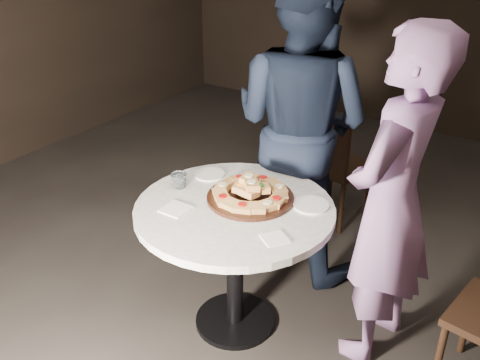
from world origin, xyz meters
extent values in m
plane|color=black|center=(0.00, 0.00, 0.00)|extent=(7.00, 7.00, 0.00)
cylinder|color=black|center=(0.00, -0.08, 0.02)|extent=(0.58, 0.58, 0.03)
cylinder|color=black|center=(0.00, -0.08, 0.39)|extent=(0.12, 0.12, 0.71)
cylinder|color=silver|center=(0.00, -0.08, 0.76)|extent=(1.32, 1.32, 0.04)
cylinder|color=black|center=(0.02, 0.02, 0.79)|extent=(0.58, 0.58, 0.02)
cube|color=tan|center=(0.18, 0.03, 0.81)|extent=(0.09, 0.11, 0.04)
cylinder|color=#B9130E|center=(0.18, 0.03, 0.83)|extent=(0.05, 0.05, 0.01)
cube|color=tan|center=(0.17, 0.09, 0.81)|extent=(0.12, 0.12, 0.04)
cube|color=tan|center=(0.13, 0.14, 0.81)|extent=(0.12, 0.12, 0.04)
cylinder|color=beige|center=(0.13, 0.14, 0.83)|extent=(0.06, 0.06, 0.01)
cube|color=tan|center=(0.07, 0.17, 0.81)|extent=(0.12, 0.11, 0.04)
cube|color=tan|center=(0.00, 0.18, 0.81)|extent=(0.10, 0.08, 0.04)
cylinder|color=#B9130E|center=(0.00, 0.18, 0.83)|extent=(0.05, 0.05, 0.01)
cube|color=tan|center=(-0.06, 0.16, 0.81)|extent=(0.12, 0.12, 0.04)
cube|color=tan|center=(-0.11, 0.11, 0.81)|extent=(0.12, 0.12, 0.04)
cylinder|color=#B9130E|center=(-0.11, 0.11, 0.83)|extent=(0.06, 0.06, 0.01)
cube|color=tan|center=(-0.13, 0.05, 0.81)|extent=(0.08, 0.10, 0.04)
cube|color=tan|center=(-0.13, -0.01, 0.81)|extent=(0.10, 0.11, 0.04)
cylinder|color=beige|center=(-0.13, -0.01, 0.83)|extent=(0.06, 0.06, 0.01)
cube|color=tan|center=(-0.10, -0.07, 0.81)|extent=(0.12, 0.12, 0.04)
cube|color=tan|center=(-0.05, -0.11, 0.81)|extent=(0.12, 0.12, 0.04)
cylinder|color=#B9130E|center=(-0.05, -0.11, 0.83)|extent=(0.06, 0.06, 0.01)
cube|color=tan|center=(0.01, -0.13, 0.81)|extent=(0.10, 0.09, 0.04)
cube|color=tan|center=(0.07, -0.13, 0.81)|extent=(0.12, 0.11, 0.04)
cylinder|color=#B9130E|center=(0.07, -0.13, 0.83)|extent=(0.06, 0.06, 0.01)
cube|color=tan|center=(0.13, -0.09, 0.81)|extent=(0.12, 0.12, 0.04)
cube|color=tan|center=(0.17, -0.04, 0.81)|extent=(0.11, 0.12, 0.04)
cylinder|color=beige|center=(0.17, -0.04, 0.83)|extent=(0.06, 0.06, 0.01)
cube|color=tan|center=(0.07, 0.04, 0.84)|extent=(0.12, 0.12, 0.04)
cylinder|color=#2D6B1E|center=(0.07, 0.04, 0.86)|extent=(0.06, 0.06, 0.01)
cube|color=tan|center=(0.00, 0.07, 0.84)|extent=(0.12, 0.11, 0.04)
cylinder|color=beige|center=(0.00, 0.07, 0.86)|extent=(0.06, 0.06, 0.01)
cube|color=tan|center=(-0.02, 0.00, 0.84)|extent=(0.10, 0.12, 0.04)
cylinder|color=orange|center=(-0.02, 0.00, 0.86)|extent=(0.06, 0.06, 0.01)
cube|color=tan|center=(0.04, -0.02, 0.84)|extent=(0.11, 0.09, 0.04)
cylinder|color=#B9130E|center=(0.04, -0.02, 0.86)|extent=(0.05, 0.05, 0.01)
cube|color=tan|center=(0.00, 0.05, 0.88)|extent=(0.09, 0.11, 0.04)
cylinder|color=beige|center=(0.00, 0.05, 0.90)|extent=(0.05, 0.05, 0.01)
cube|color=tan|center=(0.04, 0.00, 0.88)|extent=(0.12, 0.12, 0.04)
cylinder|color=beige|center=(0.04, 0.00, 0.90)|extent=(0.06, 0.06, 0.01)
cylinder|color=white|center=(-0.33, 0.13, 0.78)|extent=(0.22, 0.22, 0.01)
cylinder|color=white|center=(0.32, 0.14, 0.78)|extent=(0.24, 0.24, 0.01)
imported|color=silver|center=(-0.37, -0.08, 0.82)|extent=(0.11, 0.11, 0.08)
cube|color=white|center=(-0.23, -0.28, 0.78)|extent=(0.14, 0.14, 0.01)
cube|color=white|center=(0.32, -0.22, 0.78)|extent=(0.16, 0.16, 0.01)
cube|color=black|center=(-0.05, 1.33, 0.43)|extent=(0.47, 0.47, 0.04)
cube|color=black|center=(-0.09, 1.13, 0.65)|extent=(0.40, 0.11, 0.43)
cylinder|color=black|center=(0.15, 1.47, 0.22)|extent=(0.04, 0.04, 0.43)
cylinder|color=black|center=(-0.19, 1.53, 0.22)|extent=(0.04, 0.04, 0.43)
cylinder|color=black|center=(0.09, 1.13, 0.22)|extent=(0.04, 0.04, 0.43)
cylinder|color=black|center=(-0.25, 1.19, 0.22)|extent=(0.04, 0.04, 0.43)
cylinder|color=black|center=(1.13, 0.42, 0.22)|extent=(0.04, 0.04, 0.45)
cylinder|color=black|center=(1.08, 0.07, 0.22)|extent=(0.04, 0.04, 0.45)
imported|color=black|center=(-0.05, 0.69, 0.96)|extent=(0.98, 0.79, 1.92)
imported|color=slate|center=(0.70, 0.22, 0.87)|extent=(0.47, 0.67, 1.75)
camera|label=1|loc=(1.35, -2.03, 2.15)|focal=40.00mm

